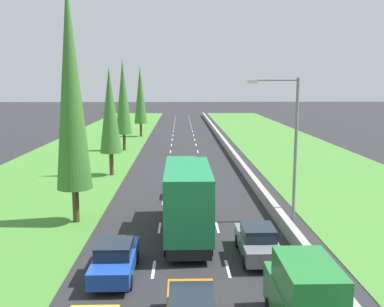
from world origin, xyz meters
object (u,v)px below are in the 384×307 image
grey_sedan_right_lane (258,242)px  street_light_mast (290,139)px  poplar_tree_fifth (140,95)px  blue_sedan_left_lane (115,259)px  poplar_tree_second (71,86)px  poplar_tree_third (110,111)px  poplar_tree_fourth (123,97)px  green_box_truck_centre_lane (187,198)px  white_sedan_centre_lane (184,186)px  green_van_right_lane (305,300)px

grey_sedan_right_lane → street_light_mast: size_ratio=0.50×
street_light_mast → poplar_tree_fifth: bearing=106.6°
blue_sedan_left_lane → poplar_tree_second: (-3.59, 7.87, 7.65)m
grey_sedan_right_lane → poplar_tree_fifth: (-10.32, 50.73, 5.98)m
poplar_tree_second → poplar_tree_fifth: 44.89m
poplar_tree_third → poplar_tree_fourth: poplar_tree_fourth is taller
green_box_truck_centre_lane → grey_sedan_right_lane: bearing=-43.6°
poplar_tree_third → poplar_tree_fourth: 15.56m
blue_sedan_left_lane → street_light_mast: (9.82, 7.95, 4.42)m
poplar_tree_second → poplar_tree_third: poplar_tree_second is taller
green_box_truck_centre_lane → grey_sedan_right_lane: (3.46, -3.29, -1.37)m
white_sedan_centre_lane → grey_sedan_right_lane: (3.57, -12.07, 0.00)m
poplar_tree_second → poplar_tree_fourth: 29.81m
poplar_tree_second → poplar_tree_fifth: bearing=89.9°
green_van_right_lane → poplar_tree_fifth: 59.07m
green_van_right_lane → street_light_mast: bearing=78.6°
green_van_right_lane → poplar_tree_fifth: size_ratio=0.43×
poplar_tree_third → white_sedan_centre_lane: bearing=-49.7°
white_sedan_centre_lane → green_van_right_lane: bearing=-78.4°
green_box_truck_centre_lane → white_sedan_centre_lane: 8.89m
white_sedan_centre_lane → poplar_tree_third: (-6.82, 8.04, 5.32)m
poplar_tree_third → street_light_mast: size_ratio=1.13×
white_sedan_centre_lane → poplar_tree_third: poplar_tree_third is taller
poplar_tree_third → green_van_right_lane: bearing=-68.4°
poplar_tree_third → blue_sedan_left_lane: bearing=-80.8°
green_box_truck_centre_lane → grey_sedan_right_lane: green_box_truck_centre_lane is taller
green_box_truck_centre_lane → poplar_tree_fourth: poplar_tree_fourth is taller
grey_sedan_right_lane → green_box_truck_centre_lane: bearing=136.4°
green_box_truck_centre_lane → white_sedan_centre_lane: bearing=90.7°
grey_sedan_right_lane → poplar_tree_second: (-10.42, 5.87, 7.65)m
green_box_truck_centre_lane → poplar_tree_fifth: poplar_tree_fifth is taller
green_box_truck_centre_lane → white_sedan_centre_lane: green_box_truck_centre_lane is taller
poplar_tree_fifth → poplar_tree_fourth: bearing=-93.2°
poplar_tree_fourth → green_box_truck_centre_lane: bearing=-76.6°
poplar_tree_third → poplar_tree_fifth: size_ratio=0.89×
grey_sedan_right_lane → poplar_tree_second: poplar_tree_second is taller
blue_sedan_left_lane → green_van_right_lane: 8.85m
grey_sedan_right_lane → street_light_mast: bearing=63.3°
green_van_right_lane → poplar_tree_fifth: bearing=100.5°
grey_sedan_right_lane → green_van_right_lane: bearing=-87.1°
green_box_truck_centre_lane → poplar_tree_third: (-6.93, 16.82, 3.95)m
green_box_truck_centre_lane → poplar_tree_third: 18.62m
blue_sedan_left_lane → poplar_tree_third: 23.02m
green_box_truck_centre_lane → poplar_tree_second: 9.72m
grey_sedan_right_lane → poplar_tree_fourth: size_ratio=0.38×
blue_sedan_left_lane → poplar_tree_second: 11.55m
grey_sedan_right_lane → street_light_mast: (3.00, 5.96, 4.42)m
poplar_tree_fifth → green_van_right_lane: bearing=-79.5°
green_van_right_lane → grey_sedan_right_lane: 7.15m
green_box_truck_centre_lane → street_light_mast: 7.62m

